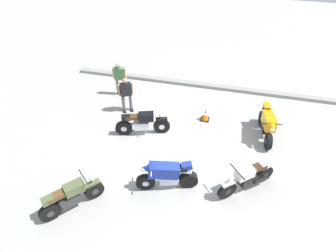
% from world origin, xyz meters
% --- Properties ---
extents(ground_plane, '(40.00, 40.00, 0.00)m').
position_xyz_m(ground_plane, '(0.00, 0.00, 0.00)').
color(ground_plane, '#9E9E99').
extents(curb_edge, '(14.00, 0.30, 0.15)m').
position_xyz_m(curb_edge, '(0.00, 4.60, 0.07)').
color(curb_edge, gray).
rests_on(curb_edge, ground).
extents(motorcycle_olive_vintage, '(1.43, 1.55, 1.07)m').
position_xyz_m(motorcycle_olive_vintage, '(-3.45, -3.00, 0.49)').
color(motorcycle_olive_vintage, black).
rests_on(motorcycle_olive_vintage, ground).
extents(motorcycle_black_cruiser, '(2.02, 0.87, 1.09)m').
position_xyz_m(motorcycle_black_cruiser, '(-2.43, 0.67, 0.52)').
color(motorcycle_black_cruiser, black).
rests_on(motorcycle_black_cruiser, ground).
extents(motorcycle_orange_sportbike, '(0.70, 1.96, 1.14)m').
position_xyz_m(motorcycle_orange_sportbike, '(2.17, 1.63, 0.59)').
color(motorcycle_orange_sportbike, black).
rests_on(motorcycle_orange_sportbike, ground).
extents(motorcycle_silver_cruiser, '(1.68, 1.43, 1.09)m').
position_xyz_m(motorcycle_silver_cruiser, '(1.52, -1.11, 0.52)').
color(motorcycle_silver_cruiser, black).
rests_on(motorcycle_silver_cruiser, ground).
extents(motorcycle_blue_sportbike, '(1.92, 0.88, 1.14)m').
position_xyz_m(motorcycle_blue_sportbike, '(-0.92, -1.63, 0.59)').
color(motorcycle_blue_sportbike, black).
rests_on(motorcycle_blue_sportbike, ground).
extents(person_in_black_shirt, '(0.57, 0.48, 1.57)m').
position_xyz_m(person_in_black_shirt, '(-3.51, 1.96, 0.88)').
color(person_in_black_shirt, '#59595B').
rests_on(person_in_black_shirt, ground).
extents(person_in_green_shirt, '(0.63, 0.35, 1.61)m').
position_xyz_m(person_in_green_shirt, '(-4.21, 3.08, 0.91)').
color(person_in_green_shirt, gray).
rests_on(person_in_green_shirt, ground).
extents(traffic_cone, '(0.36, 0.36, 0.53)m').
position_xyz_m(traffic_cone, '(-0.19, 2.08, 0.26)').
color(traffic_cone, black).
rests_on(traffic_cone, ground).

